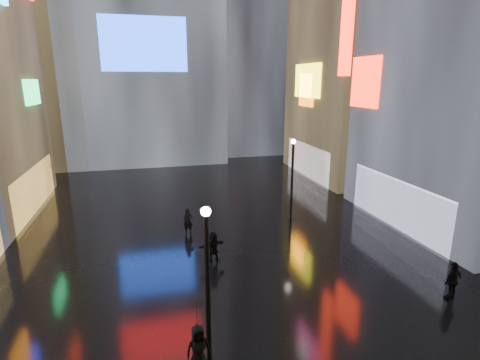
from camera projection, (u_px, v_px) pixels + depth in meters
name	position (u px, v px, depth m)	size (l,w,h in m)	color
ground	(208.00, 225.00, 23.19)	(140.00, 140.00, 0.00)	black
building_right_far	(366.00, 18.00, 32.74)	(10.28, 12.00, 28.00)	black
tower_flank_right	(243.00, 9.00, 45.27)	(12.00, 12.00, 34.00)	black
tower_flank_left	(29.00, 35.00, 37.08)	(10.00, 10.00, 26.00)	black
lamp_near	(207.00, 277.00, 11.36)	(0.30, 0.30, 5.20)	black
lamp_far	(292.00, 174.00, 23.65)	(0.30, 0.30, 5.20)	black
pedestrian_3	(453.00, 281.00, 15.23)	(0.96, 0.40, 1.64)	black
pedestrian_4	(198.00, 349.00, 11.38)	(0.78, 0.51, 1.60)	black
pedestrian_5	(213.00, 247.00, 18.46)	(1.42, 0.45, 1.53)	black
pedestrian_6	(188.00, 221.00, 21.76)	(0.56, 0.37, 1.53)	black
umbrella_2	(197.00, 314.00, 11.06)	(0.96, 0.98, 0.88)	black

